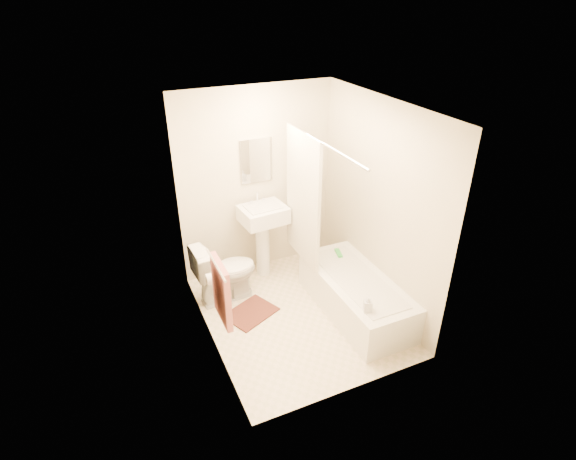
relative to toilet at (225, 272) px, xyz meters
name	(u,v)px	position (x,y,z in m)	size (l,w,h in m)	color
floor	(297,315)	(0.64, -0.66, -0.37)	(2.40, 2.40, 0.00)	beige
ceiling	(299,107)	(0.64, -0.66, 2.03)	(2.40, 2.40, 0.00)	white
wall_back	(257,183)	(0.64, 0.54, 0.83)	(2.00, 0.02, 2.40)	beige
wall_left	(204,244)	(-0.36, -0.66, 0.83)	(0.02, 2.40, 2.40)	beige
wall_right	(379,206)	(1.64, -0.66, 0.83)	(0.02, 2.40, 2.40)	beige
mirror	(256,161)	(0.64, 0.52, 1.13)	(0.40, 0.03, 0.55)	white
curtain_rod	(322,142)	(0.94, -0.56, 1.63)	(0.03, 0.03, 1.70)	silver
shower_curtain	(303,199)	(0.94, -0.16, 0.85)	(0.04, 0.80, 1.55)	silver
towel_bar	(216,265)	(-0.32, -0.91, 0.73)	(0.02, 0.02, 0.60)	silver
towel	(221,292)	(-0.29, -0.91, 0.41)	(0.06, 0.45, 0.66)	#CC7266
toilet_paper	(212,279)	(-0.29, -0.54, 0.33)	(0.12, 0.12, 0.11)	white
toilet	(225,272)	(0.00, 0.00, 0.00)	(0.42, 0.76, 0.74)	white
sink	(263,238)	(0.61, 0.29, 0.17)	(0.55, 0.44, 1.08)	white
bathtub	(355,295)	(1.29, -0.86, -0.15)	(0.69, 1.58, 0.44)	white
bath_mat	(251,313)	(0.16, -0.42, -0.36)	(0.56, 0.42, 0.02)	#4B261D
soap_bottle	(368,304)	(1.08, -1.39, 0.16)	(0.08, 0.08, 0.18)	white
scrub_brush	(338,253)	(1.36, -0.32, 0.09)	(0.05, 0.18, 0.04)	green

